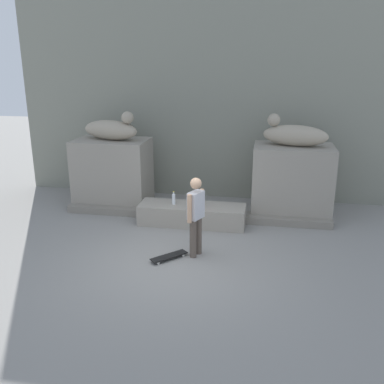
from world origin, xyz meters
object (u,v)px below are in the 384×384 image
object	(u,v)px
statue_reclining_right	(294,134)
skater	(196,213)
statue_reclining_left	(112,129)
bottle_clear	(174,199)
bottle_red	(201,203)
skateboard	(169,256)

from	to	relation	value
statue_reclining_right	skater	distance (m)	3.64
skater	statue_reclining_left	bearing A→B (deg)	68.67
statue_reclining_right	skater	world-z (taller)	statue_reclining_right
bottle_clear	bottle_red	world-z (taller)	bottle_clear
skateboard	bottle_red	size ratio (longest dim) A/B	2.29
statue_reclining_left	skateboard	xyz separation A→B (m)	(2.25, -3.07, -2.05)
skater	bottle_red	world-z (taller)	skater
skateboard	bottle_red	world-z (taller)	bottle_red
statue_reclining_right	bottle_clear	bearing A→B (deg)	33.10
skater	skateboard	distance (m)	1.03
statue_reclining_right	skateboard	bearing A→B (deg)	62.86
statue_reclining_right	bottle_red	bearing A→B (deg)	42.44
statue_reclining_right	bottle_red	xyz separation A→B (m)	(-2.12, -1.26, -1.49)
statue_reclining_left	skater	bearing A→B (deg)	-31.40
statue_reclining_left	skateboard	world-z (taller)	statue_reclining_left
statue_reclining_right	skateboard	xyz separation A→B (m)	(-2.48, -3.09, -2.05)
bottle_clear	statue_reclining_left	bearing A→B (deg)	150.32
statue_reclining_left	bottle_red	world-z (taller)	statue_reclining_left
statue_reclining_left	bottle_red	bearing A→B (deg)	-11.44
skateboard	skater	bearing A→B (deg)	-16.50
skater	bottle_red	size ratio (longest dim) A/B	5.36
skater	bottle_red	bearing A→B (deg)	29.06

